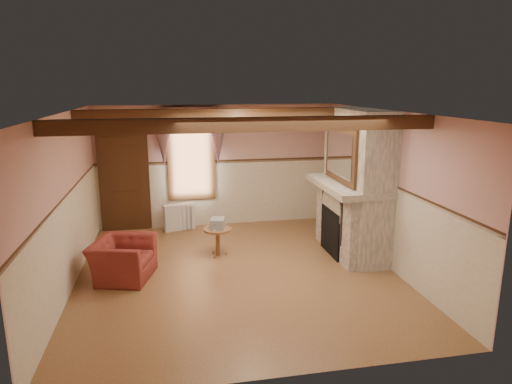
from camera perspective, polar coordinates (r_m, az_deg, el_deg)
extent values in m
cube|color=brown|center=(8.16, -2.32, -10.09)|extent=(5.50, 6.00, 0.01)
cube|color=silver|center=(7.51, -2.53, 9.93)|extent=(5.50, 6.00, 0.01)
cube|color=tan|center=(10.63, -4.85, 3.28)|extent=(5.50, 0.02, 2.80)
cube|color=tan|center=(4.90, 2.91, -8.72)|extent=(5.50, 0.02, 2.80)
cube|color=tan|center=(7.81, -22.80, -1.38)|extent=(0.02, 6.00, 2.80)
cube|color=tan|center=(8.55, 16.11, 0.35)|extent=(0.02, 6.00, 2.80)
cube|color=black|center=(9.03, 9.74, -4.89)|extent=(0.20, 0.95, 0.90)
imported|color=maroon|center=(8.17, -16.32, -8.06)|extent=(1.15, 1.25, 0.68)
cylinder|color=brown|center=(8.88, -4.80, -6.24)|extent=(0.66, 0.66, 0.55)
cube|color=#B7AD8C|center=(8.76, -4.84, -3.95)|extent=(0.32, 0.37, 0.20)
cube|color=silver|center=(10.53, -9.58, -3.11)|extent=(0.72, 0.37, 0.60)
imported|color=brown|center=(9.07, 10.95, 1.74)|extent=(0.34, 0.34, 0.08)
cube|color=black|center=(9.48, 9.92, 2.65)|extent=(0.14, 0.24, 0.20)
cylinder|color=#CA8A39|center=(9.26, 10.43, 2.63)|extent=(0.11, 0.11, 0.28)
cylinder|color=#B2152C|center=(8.26, 13.22, 0.79)|extent=(0.06, 0.06, 0.16)
cylinder|color=gold|center=(8.43, 12.70, 0.93)|extent=(0.06, 0.06, 0.12)
cube|color=gray|center=(8.94, 12.53, 1.11)|extent=(0.85, 2.00, 2.80)
cube|color=gray|center=(8.88, 11.45, 0.82)|extent=(1.05, 2.05, 0.12)
cube|color=silver|center=(8.71, 10.51, 4.69)|extent=(0.06, 1.44, 1.04)
cube|color=black|center=(10.63, -16.11, 0.87)|extent=(1.10, 0.10, 2.10)
cube|color=white|center=(10.51, -8.12, 4.47)|extent=(1.06, 0.08, 2.02)
cube|color=gray|center=(10.35, -8.20, 7.67)|extent=(1.30, 0.14, 1.40)
cube|color=black|center=(6.33, -0.89, 8.42)|extent=(5.50, 0.18, 0.20)
cube|color=black|center=(8.70, -3.71, 9.72)|extent=(5.50, 0.18, 0.20)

